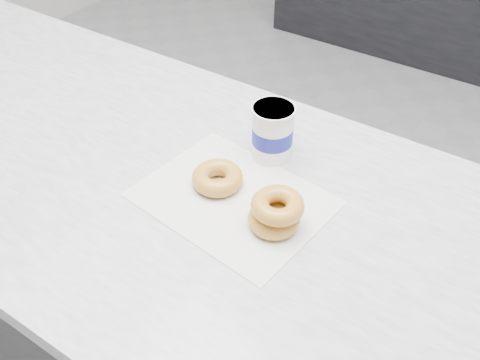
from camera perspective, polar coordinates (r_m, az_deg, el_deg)
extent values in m
plane|color=gray|center=(2.03, 7.37, -10.60)|extent=(5.00, 5.00, 0.00)
cube|color=#333335|center=(1.38, -3.26, -15.92)|extent=(3.00, 0.70, 0.86)
cube|color=silver|center=(1.03, -4.20, -2.15)|extent=(3.06, 0.76, 0.04)
cube|color=silver|center=(1.00, -0.76, -1.98)|extent=(0.37, 0.30, 0.00)
torus|color=gold|center=(1.02, -2.43, 0.23)|extent=(0.12, 0.12, 0.03)
torus|color=gold|center=(0.94, 3.64, -4.17)|extent=(0.09, 0.09, 0.03)
torus|color=gold|center=(0.92, 4.04, -2.73)|extent=(0.12, 0.12, 0.03)
cylinder|color=white|center=(1.07, 3.49, 5.09)|extent=(0.09, 0.09, 0.12)
cylinder|color=white|center=(1.04, 3.61, 7.56)|extent=(0.09, 0.09, 0.01)
cylinder|color=navy|center=(1.07, 3.48, 4.87)|extent=(0.09, 0.09, 0.04)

